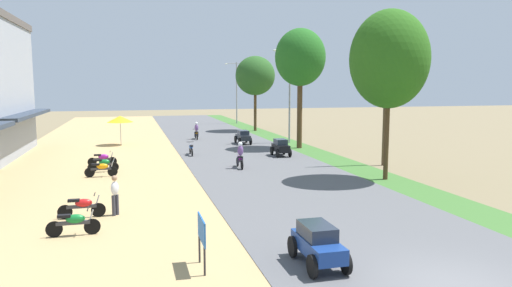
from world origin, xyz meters
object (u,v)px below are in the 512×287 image
object	(u,v)px
car_hatchback_black	(281,147)
motorbike_ahead_second	(191,148)
pedestrian_on_shoulder	(115,193)
parked_motorbike_fifth	(103,158)
streetlamp_mid	(237,89)
motorbike_foreground_rider	(240,156)
motorbike_ahead_third	(196,131)
utility_pole_near	(385,92)
parked_motorbike_fourth	(104,164)
vendor_umbrella	(120,119)
median_tree_third	(255,76)
median_tree_second	(300,58)
car_sedan_blue	(318,243)
median_tree_nearest	(389,59)
parked_motorbike_nearest	(74,222)
parked_motorbike_third	(102,168)
streetlamp_near	(290,89)
street_signboard	(202,233)
parked_motorbike_second	(82,206)
car_sedan_charcoal	(243,136)

from	to	relation	value
car_hatchback_black	motorbike_ahead_second	distance (m)	6.62
pedestrian_on_shoulder	parked_motorbike_fifth	bearing A→B (deg)	95.29
parked_motorbike_fifth	streetlamp_mid	xyz separation A→B (m)	(15.54, 30.43, 4.16)
motorbike_foreground_rider	motorbike_ahead_third	distance (m)	16.31
utility_pole_near	motorbike_foreground_rider	world-z (taller)	utility_pole_near
parked_motorbike_fifth	parked_motorbike_fourth	bearing A→B (deg)	-85.57
vendor_umbrella	median_tree_third	size ratio (longest dim) A/B	0.30
parked_motorbike_fourth	utility_pole_near	bearing A→B (deg)	-6.03
streetlamp_mid	motorbike_foreground_rider	size ratio (longest dim) A/B	4.51
median_tree_second	car_sedan_blue	xyz separation A→B (m)	(-8.26, -24.29, -6.63)
median_tree_nearest	car_hatchback_black	distance (m)	11.62
parked_motorbike_nearest	car_hatchback_black	world-z (taller)	car_hatchback_black
motorbike_ahead_second	utility_pole_near	bearing A→B (deg)	-32.05
parked_motorbike_third	streetlamp_near	xyz separation A→B (m)	(15.40, 12.37, 4.29)
vendor_umbrella	utility_pole_near	distance (m)	22.51
parked_motorbike_nearest	streetlamp_mid	bearing A→B (deg)	70.77
parked_motorbike_nearest	streetlamp_mid	size ratio (longest dim) A/B	0.22
pedestrian_on_shoulder	street_signboard	bearing A→B (deg)	-68.42
parked_motorbike_third	median_tree_third	xyz separation A→B (m)	(15.21, 23.76, 5.65)
parked_motorbike_nearest	parked_motorbike_second	bearing A→B (deg)	88.34
car_sedan_charcoal	motorbike_ahead_second	distance (m)	7.56
car_sedan_blue	median_tree_second	bearing A→B (deg)	71.23
streetlamp_near	streetlamp_mid	distance (m)	21.84
parked_motorbike_second	streetlamp_near	xyz separation A→B (m)	(15.64, 20.93, 4.29)
vendor_umbrella	motorbike_ahead_third	world-z (taller)	vendor_umbrella
streetlamp_near	motorbike_ahead_third	xyz separation A→B (m)	(-7.74, 4.63, -3.99)
utility_pole_near	motorbike_foreground_rider	xyz separation A→B (m)	(-9.37, 1.00, -3.94)
utility_pole_near	median_tree_third	bearing A→B (deg)	95.57
vendor_umbrella	median_tree_nearest	distance (m)	24.39
parked_motorbike_third	parked_motorbike_fourth	distance (m)	1.55
streetlamp_mid	parked_motorbike_nearest	bearing A→B (deg)	-109.23
car_sedan_blue	motorbike_foreground_rider	world-z (taller)	motorbike_foreground_rider
streetlamp_near	median_tree_nearest	bearing A→B (deg)	-90.71
streetlamp_near	motorbike_ahead_third	distance (m)	9.86
vendor_umbrella	pedestrian_on_shoulder	distance (m)	23.02
utility_pole_near	pedestrian_on_shoulder	bearing A→B (deg)	-153.74
parked_motorbike_fifth	streetlamp_near	xyz separation A→B (m)	(15.54, 8.59, 4.29)
pedestrian_on_shoulder	car_hatchback_black	distance (m)	17.42
parked_motorbike_fourth	car_hatchback_black	size ratio (longest dim) A/B	0.90
parked_motorbike_third	parked_motorbike_fifth	distance (m)	3.78
parked_motorbike_second	median_tree_second	size ratio (longest dim) A/B	0.19
parked_motorbike_third	parked_motorbike_fifth	size ratio (longest dim) A/B	1.00
parked_motorbike_fourth	motorbike_ahead_second	bearing A→B (deg)	42.75
median_tree_second	streetlamp_mid	world-z (taller)	median_tree_second
parked_motorbike_fourth	car_sedan_charcoal	world-z (taller)	car_sedan_charcoal
parked_motorbike_second	parked_motorbike_fifth	xyz separation A→B (m)	(0.10, 12.34, 0.00)
parked_motorbike_nearest	median_tree_nearest	size ratio (longest dim) A/B	0.20
car_hatchback_black	motorbike_ahead_third	xyz separation A→B (m)	(-4.53, 12.13, 0.11)
motorbike_foreground_rider	parked_motorbike_second	bearing A→B (deg)	-132.33
vendor_umbrella	parked_motorbike_fourth	bearing A→B (deg)	-93.34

